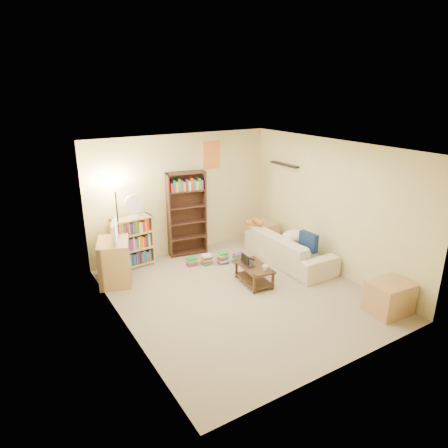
# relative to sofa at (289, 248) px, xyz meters

# --- Properties ---
(room) EXTENTS (4.50, 4.54, 2.52)m
(room) POSITION_rel_sofa_xyz_m (-1.55, -0.58, 1.32)
(room) COLOR tan
(room) RESTS_ON ground
(sofa) EXTENTS (2.10, 0.91, 0.60)m
(sofa) POSITION_rel_sofa_xyz_m (0.00, 0.00, 0.00)
(sofa) COLOR beige
(sofa) RESTS_ON ground
(navy_pillow) EXTENTS (0.15, 0.40, 0.36)m
(navy_pillow) POSITION_rel_sofa_xyz_m (0.09, -0.45, 0.27)
(navy_pillow) COLOR navy
(navy_pillow) RESTS_ON sofa
(cream_blanket) EXTENTS (0.55, 0.40, 0.24)m
(cream_blanket) POSITION_rel_sofa_xyz_m (0.15, 0.05, 0.22)
(cream_blanket) COLOR silver
(cream_blanket) RESTS_ON sofa
(tabby_cat) EXTENTS (0.47, 0.18, 0.16)m
(tabby_cat) POSITION_rel_sofa_xyz_m (-0.25, 0.80, 0.38)
(tabby_cat) COLOR #C66F29
(tabby_cat) RESTS_ON sofa
(coffee_table) EXTENTS (0.52, 0.83, 0.35)m
(coffee_table) POSITION_rel_sofa_xyz_m (-1.14, -0.39, -0.09)
(coffee_table) COLOR #412E19
(coffee_table) RESTS_ON ground
(laptop) EXTENTS (0.49, 0.42, 0.03)m
(laptop) POSITION_rel_sofa_xyz_m (-1.14, -0.28, 0.06)
(laptop) COLOR black
(laptop) RESTS_ON coffee_table
(laptop_screen) EXTENTS (0.04, 0.26, 0.17)m
(laptop_screen) POSITION_rel_sofa_xyz_m (-1.25, -0.26, 0.15)
(laptop_screen) COLOR white
(laptop_screen) RESTS_ON laptop
(mug) EXTENTS (0.11, 0.11, 0.10)m
(mug) POSITION_rel_sofa_xyz_m (-1.09, -0.65, 0.10)
(mug) COLOR silver
(mug) RESTS_ON coffee_table
(tv_remote) EXTENTS (0.07, 0.14, 0.02)m
(tv_remote) POSITION_rel_sofa_xyz_m (-1.02, -0.14, 0.06)
(tv_remote) COLOR black
(tv_remote) RESTS_ON coffee_table
(tv_stand) EXTENTS (0.75, 0.88, 0.80)m
(tv_stand) POSITION_rel_sofa_xyz_m (-3.25, 0.97, 0.10)
(tv_stand) COLOR tan
(tv_stand) RESTS_ON ground
(television) EXTENTS (0.70, 0.49, 0.37)m
(television) POSITION_rel_sofa_xyz_m (-3.25, 0.97, 0.68)
(television) COLOR black
(television) RESTS_ON tv_stand
(tall_bookshelf) EXTENTS (0.83, 0.39, 1.76)m
(tall_bookshelf) POSITION_rel_sofa_xyz_m (-1.54, 1.46, 0.63)
(tall_bookshelf) COLOR #3E2218
(tall_bookshelf) RESTS_ON ground
(short_bookshelf) EXTENTS (0.81, 0.38, 1.01)m
(short_bookshelf) POSITION_rel_sofa_xyz_m (-2.73, 1.46, 0.20)
(short_bookshelf) COLOR tan
(short_bookshelf) RESTS_ON ground
(desk_fan) EXTENTS (0.36, 0.20, 0.46)m
(desk_fan) POSITION_rel_sofa_xyz_m (-2.68, 1.41, 0.94)
(desk_fan) COLOR white
(desk_fan) RESTS_ON short_bookshelf
(floor_lamp) EXTENTS (0.29, 0.29, 1.71)m
(floor_lamp) POSITION_rel_sofa_xyz_m (-3.01, 1.35, 1.06)
(floor_lamp) COLOR black
(floor_lamp) RESTS_ON ground
(side_table) EXTENTS (0.52, 0.52, 0.57)m
(side_table) POSITION_rel_sofa_xyz_m (0.03, 0.90, -0.01)
(side_table) COLOR tan
(side_table) RESTS_ON ground
(end_cabinet) EXTENTS (0.66, 0.57, 0.52)m
(end_cabinet) POSITION_rel_sofa_xyz_m (0.10, -2.29, -0.04)
(end_cabinet) COLOR tan
(end_cabinet) RESTS_ON ground
(book_stacks) EXTENTS (1.08, 0.53, 0.25)m
(book_stacks) POSITION_rel_sofa_xyz_m (-1.31, 0.68, -0.20)
(book_stacks) COLOR red
(book_stacks) RESTS_ON ground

